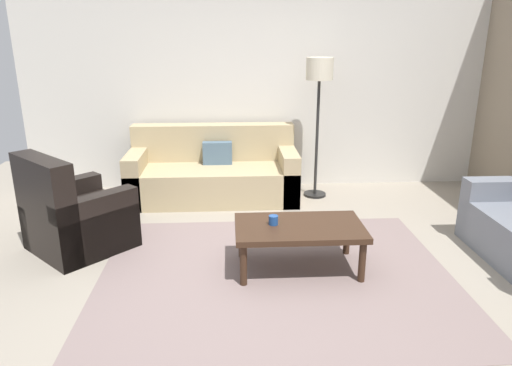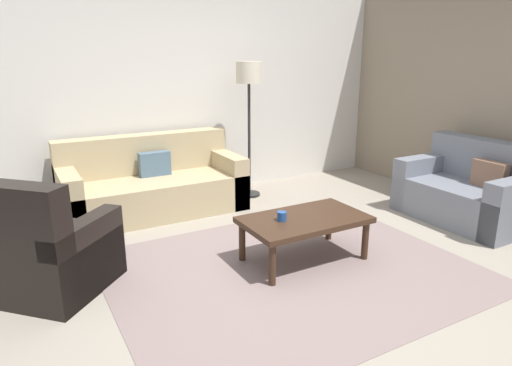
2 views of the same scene
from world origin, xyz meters
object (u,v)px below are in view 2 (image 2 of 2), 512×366
(couch_main, at_px, (152,186))
(cup, at_px, (282,216))
(couch_loveseat, at_px, (471,193))
(lamp_standing, at_px, (249,87))
(coffee_table, at_px, (304,223))
(armchair_leather, at_px, (44,256))

(couch_main, height_order, cup, couch_main)
(couch_loveseat, bearing_deg, couch_main, 146.39)
(couch_main, distance_m, couch_loveseat, 3.65)
(couch_main, xyz_separation_m, cup, (0.57, -1.95, 0.15))
(lamp_standing, bearing_deg, cup, -110.50)
(coffee_table, bearing_deg, armchair_leather, 166.52)
(coffee_table, xyz_separation_m, cup, (-0.22, 0.03, 0.09))
(couch_loveseat, bearing_deg, lamp_standing, 131.68)
(couch_main, relative_size, cup, 25.31)
(cup, bearing_deg, lamp_standing, 69.50)
(coffee_table, bearing_deg, couch_loveseat, -0.97)
(coffee_table, xyz_separation_m, lamp_standing, (0.49, 1.93, 1.05))
(armchair_leather, bearing_deg, couch_loveseat, -7.06)
(couch_loveseat, height_order, armchair_leather, armchair_leather)
(couch_main, xyz_separation_m, lamp_standing, (1.28, -0.05, 1.11))
(couch_loveseat, distance_m, lamp_standing, 2.86)
(couch_main, height_order, coffee_table, couch_main)
(lamp_standing, bearing_deg, armchair_leather, -150.79)
(armchair_leather, bearing_deg, lamp_standing, 29.21)
(cup, bearing_deg, couch_main, 106.29)
(cup, bearing_deg, armchair_leather, 165.79)
(couch_main, relative_size, couch_loveseat, 1.50)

